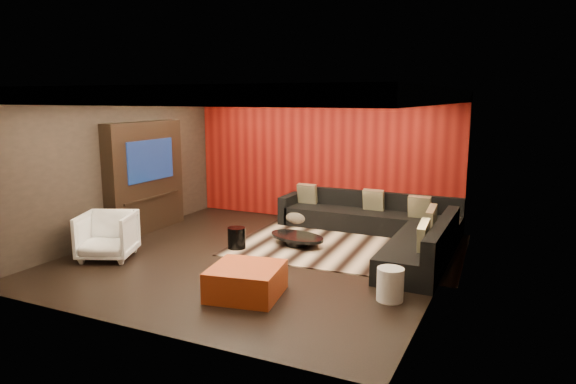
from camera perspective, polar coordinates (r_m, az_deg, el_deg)
The scene contains 26 objects.
floor at distance 8.78m, azimuth -3.47°, elevation -7.32°, with size 6.00×6.00×0.02m, color black.
ceiling at distance 8.35m, azimuth -3.69°, elevation 11.42°, with size 6.00×6.00×0.02m, color silver.
wall_back at distance 11.16m, azimuth 3.89°, elevation 3.94°, with size 6.00×0.02×2.80m, color black.
wall_left at distance 10.23m, azimuth -18.54°, elevation 2.81°, with size 0.02×6.00×2.80m, color black.
wall_right at distance 7.50m, azimuth 17.03°, elevation 0.26°, with size 0.02×6.00×2.80m, color black.
red_feature_wall at distance 11.12m, azimuth 3.81°, elevation 3.91°, with size 5.98×0.05×2.78m, color #6B0C0A.
soffit_back at distance 10.80m, azimuth 3.36°, elevation 10.58°, with size 6.00×0.60×0.22m, color silver.
soffit_front at distance 6.13m, azimuth -16.14°, elevation 10.25°, with size 6.00×0.60×0.22m, color silver.
soffit_left at distance 9.94m, azimuth -17.67°, elevation 10.12°, with size 0.60×4.80×0.22m, color silver.
soffit_right at distance 7.44m, azimuth 15.18°, elevation 10.27°, with size 0.60×4.80×0.22m, color silver.
cove_back at distance 10.48m, azimuth 2.66°, elevation 10.10°, with size 4.80×0.08×0.04m, color #FFD899.
cove_front at distance 6.39m, azimuth -14.07°, elevation 9.53°, with size 4.80×0.08×0.04m, color #FFD899.
cove_left at distance 9.71m, azimuth -16.14°, elevation 9.67°, with size 0.08×4.80×0.04m, color #FFD899.
cove_right at distance 7.51m, azimuth 12.55°, elevation 9.70°, with size 0.08×4.80×0.04m, color #FFD899.
tv_surround at distance 10.61m, azimuth -15.59°, elevation 1.59°, with size 0.30×2.00×2.20m, color black.
tv_screen at distance 10.46m, azimuth -15.02°, elevation 3.43°, with size 0.04×1.30×0.80m, color black.
tv_shelf at distance 10.57m, azimuth -14.83°, elevation -0.60°, with size 0.04×1.60×0.04m, color black.
rug at distance 9.49m, azimuth 6.86°, elevation -5.87°, with size 4.00×3.00×0.02m, color beige.
coffee_table at distance 9.35m, azimuth 0.99°, elevation -5.38°, with size 1.11×1.11×0.19m, color black.
drum_stool at distance 9.19m, azimuth -5.72°, elevation -5.10°, with size 0.32×0.32×0.38m, color black.
striped_pouf at distance 10.85m, azimuth 1.36°, elevation -2.65°, with size 0.67×0.67×0.37m, color beige.
white_side_table at distance 7.06m, azimuth 11.28°, elevation -10.03°, with size 0.36×0.36×0.45m, color white.
orange_ottoman at distance 7.12m, azimuth -4.67°, elevation -9.82°, with size 0.93×0.93×0.41m, color #AA3F15.
armchair at distance 9.11m, azimuth -19.44°, elevation -4.60°, with size 0.84×0.87×0.79m, color white.
sectional_sofa at distance 9.77m, azimuth 10.86°, elevation -3.97°, with size 3.65×3.50×0.75m.
throw_pillows at distance 9.71m, azimuth 10.86°, elevation -1.89°, with size 3.20×2.76×0.50m.
Camera 1 is at (4.03, -7.32, 2.68)m, focal length 32.00 mm.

